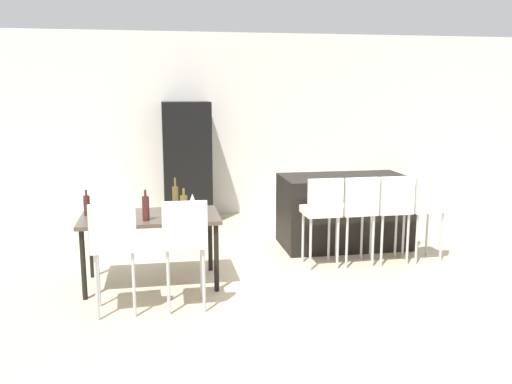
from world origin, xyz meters
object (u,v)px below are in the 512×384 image
Objects in this scene: kitchen_island at (344,211)px; wine_bottle_inner at (146,208)px; potted_plant at (397,190)px; wine_bottle_right at (87,205)px; wine_glass_left at (192,198)px; bar_chair_middle at (358,207)px; wine_glass_middle at (94,200)px; bar_chair_right at (393,205)px; bar_chair_far at (427,204)px; refrigerator at (187,162)px; wine_bottle_end at (175,197)px; dining_chair_near at (113,240)px; bar_chair_left at (322,208)px; dining_table at (150,222)px; wine_bottle_corner at (184,207)px; dining_chair_far at (185,237)px.

kitchen_island is 2.82m from wine_bottle_inner.
wine_bottle_inner reaches higher than potted_plant.
wine_glass_left is at bearing 4.38° from wine_bottle_right.
wine_glass_middle is (-2.92, 0.08, 0.17)m from bar_chair_middle.
bar_chair_right reaches higher than potted_plant.
refrigerator reaches higher than bar_chair_far.
bar_chair_middle is 2.07m from wine_bottle_end.
bar_chair_middle reaches higher than wine_bottle_right.
wine_bottle_right is (-0.33, 0.87, 0.15)m from dining_chair_near.
dining_chair_near is 1.24m from wine_glass_left.
bar_chair_left is 6.03× the size of wine_glass_middle.
wine_glass_left is at bearing -5.17° from wine_glass_middle.
bar_chair_left is at bearing 2.14° from wine_bottle_right.
wine_bottle_right is 1.09m from wine_glass_left.
dining_table is 0.81m from dining_chair_near.
bar_chair_middle is 0.43m from bar_chair_right.
bar_chair_far is 3.63m from dining_chair_near.
bar_chair_left is at bearing 6.51° from dining_table.
refrigerator is at bearing 76.57° from dining_chair_near.
bar_chair_right is (0.30, -0.82, 0.24)m from kitchen_island.
wine_bottle_right is at bearing 110.46° from dining_chair_near.
bar_chair_middle is 3.40× the size of wine_bottle_inner.
wine_bottle_end reaches higher than wine_glass_left.
bar_chair_far is 6.03× the size of wine_glass_middle.
wine_bottle_corner is at bearing -140.56° from potted_plant.
bar_chair_right is 3.41m from wine_bottle_right.
potted_plant is (2.07, 2.55, -0.32)m from bar_chair_left.
wine_glass_left is (0.11, 0.44, -0.00)m from wine_bottle_corner.
bar_chair_middle is 2.82m from dining_chair_near.
bar_chair_right is 0.74× the size of dining_table.
wine_glass_middle is (-0.93, 0.53, -0.00)m from wine_bottle_corner.
dining_table is 2.84m from refrigerator.
wine_glass_middle is (-1.04, 0.09, 0.00)m from wine_glass_left.
dining_chair_near is at bearing -112.71° from dining_table.
bar_chair_far is at bearing 0.01° from bar_chair_right.
bar_chair_middle is 2.24m from dining_chair_far.
potted_plant is at bearing 34.07° from wine_bottle_end.
bar_chair_right is at bearing -179.99° from bar_chair_far.
bar_chair_left is 1.47m from wine_glass_left.
dining_chair_far is 6.03× the size of wine_glass_middle.
wine_bottle_right is 0.77× the size of wine_bottle_end.
bar_chair_far is 3.40× the size of wine_bottle_inner.
bar_chair_middle is at bearing -54.79° from refrigerator.
dining_table is 0.82m from dining_chair_far.
wine_bottle_inner is at bearing 178.02° from wine_bottle_corner.
bar_chair_left and bar_chair_far have the same top height.
bar_chair_far is 3.83m from wine_bottle_right.
wine_bottle_end is at bearing 178.93° from bar_chair_middle.
dining_chair_far is 0.57× the size of refrigerator.
bar_chair_middle is 3.05m from potted_plant.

